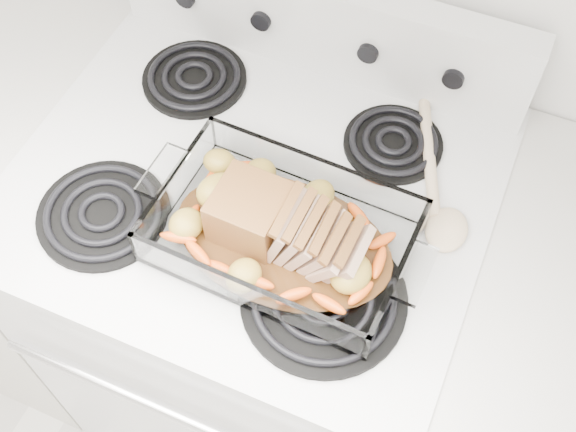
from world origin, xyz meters
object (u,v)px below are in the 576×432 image
at_px(counter_left, 9,204).
at_px(baking_dish, 283,236).
at_px(electric_range, 261,300).
at_px(counter_right, 563,422).
at_px(pork_roast, 274,223).

bearing_deg(counter_left, baking_dish, -7.22).
height_order(electric_range, baking_dish, electric_range).
relative_size(electric_range, counter_right, 1.20).
bearing_deg(baking_dish, pork_roast, -177.75).
distance_m(baking_dish, pork_roast, 0.03).
xyz_separation_m(electric_range, counter_left, (-0.67, -0.00, -0.02)).
distance_m(counter_right, pork_roast, 0.79).
bearing_deg(pork_roast, baking_dish, 9.69).
bearing_deg(electric_range, counter_right, -0.10).
height_order(counter_right, pork_roast, pork_roast).
bearing_deg(counter_right, baking_dish, -170.37).
bearing_deg(pork_roast, counter_right, 19.09).
xyz_separation_m(counter_left, baking_dish, (0.76, -0.10, 0.50)).
bearing_deg(counter_left, electric_range, 0.10).
relative_size(counter_left, pork_roast, 3.90).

